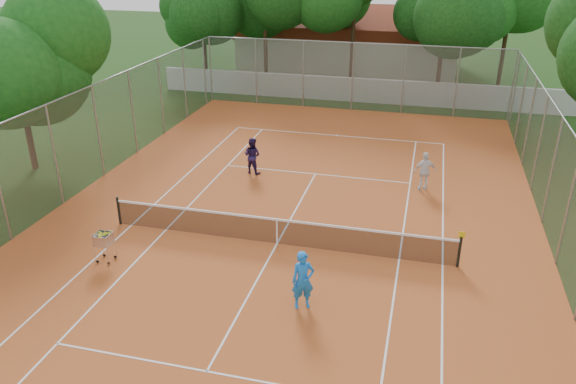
% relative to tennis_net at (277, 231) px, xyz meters
% --- Properties ---
extents(ground, '(120.00, 120.00, 0.00)m').
position_rel_tennis_net_xyz_m(ground, '(0.00, 0.00, -0.51)').
color(ground, '#14320D').
rests_on(ground, ground).
extents(court_pad, '(18.00, 34.00, 0.02)m').
position_rel_tennis_net_xyz_m(court_pad, '(0.00, 0.00, -0.50)').
color(court_pad, '#B45423').
rests_on(court_pad, ground).
extents(court_lines, '(10.98, 23.78, 0.01)m').
position_rel_tennis_net_xyz_m(court_lines, '(0.00, 0.00, -0.49)').
color(court_lines, white).
rests_on(court_lines, court_pad).
extents(tennis_net, '(11.88, 0.10, 0.98)m').
position_rel_tennis_net_xyz_m(tennis_net, '(0.00, 0.00, 0.00)').
color(tennis_net, black).
rests_on(tennis_net, court_pad).
extents(perimeter_fence, '(18.00, 34.00, 4.00)m').
position_rel_tennis_net_xyz_m(perimeter_fence, '(0.00, 0.00, 1.49)').
color(perimeter_fence, slate).
rests_on(perimeter_fence, ground).
extents(boundary_wall, '(26.00, 0.30, 1.50)m').
position_rel_tennis_net_xyz_m(boundary_wall, '(0.00, 19.00, 0.24)').
color(boundary_wall, silver).
rests_on(boundary_wall, ground).
extents(clubhouse, '(16.40, 9.00, 4.40)m').
position_rel_tennis_net_xyz_m(clubhouse, '(-2.00, 29.00, 1.69)').
color(clubhouse, beige).
rests_on(clubhouse, ground).
extents(tropical_trees, '(29.00, 19.00, 10.00)m').
position_rel_tennis_net_xyz_m(tropical_trees, '(0.00, 22.00, 4.49)').
color(tropical_trees, '#0E380F').
rests_on(tropical_trees, ground).
extents(player_near, '(0.75, 0.64, 1.74)m').
position_rel_tennis_net_xyz_m(player_near, '(1.64, -3.27, 0.38)').
color(player_near, blue).
rests_on(player_near, court_pad).
extents(player_far_left, '(0.90, 0.76, 1.62)m').
position_rel_tennis_net_xyz_m(player_far_left, '(-2.74, 5.86, 0.32)').
color(player_far_left, '#221745').
rests_on(player_far_left, court_pad).
extents(player_far_right, '(1.03, 0.70, 1.63)m').
position_rel_tennis_net_xyz_m(player_far_right, '(4.66, 5.87, 0.32)').
color(player_far_right, white).
rests_on(player_far_right, court_pad).
extents(ball_hopper, '(0.67, 0.67, 1.08)m').
position_rel_tennis_net_xyz_m(ball_hopper, '(-5.05, -2.44, 0.05)').
color(ball_hopper, silver).
rests_on(ball_hopper, court_pad).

